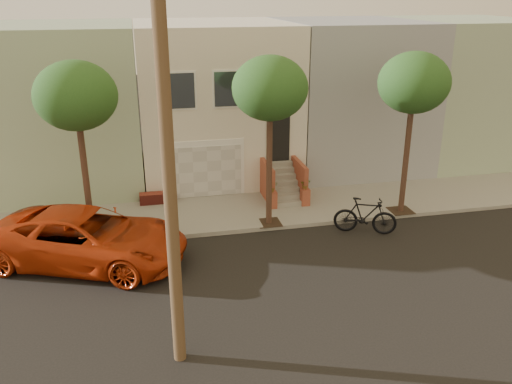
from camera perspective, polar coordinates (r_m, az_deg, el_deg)
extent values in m
plane|color=black|center=(16.87, 1.23, -9.41)|extent=(90.00, 90.00, 0.00)
cube|color=gray|center=(21.52, -2.13, -2.19)|extent=(40.00, 3.70, 0.15)
cube|color=beige|center=(26.03, -4.63, 10.07)|extent=(7.00, 8.00, 7.00)
cube|color=#98AD8C|center=(26.01, -19.81, 8.91)|extent=(6.50, 8.00, 7.00)
cube|color=gray|center=(27.78, 9.63, 10.54)|extent=(6.50, 8.00, 7.00)
cube|color=#98AD8C|center=(30.79, 21.13, 10.44)|extent=(6.50, 8.00, 7.00)
cube|color=white|center=(22.66, -5.28, 2.52)|extent=(3.20, 0.12, 2.50)
cube|color=silver|center=(22.63, -5.26, 2.23)|extent=(2.90, 0.06, 2.20)
cube|color=gray|center=(21.36, -4.51, -2.18)|extent=(3.20, 3.70, 0.02)
cube|color=maroon|center=(22.56, -10.64, -0.63)|extent=(1.40, 0.45, 0.44)
cube|color=black|center=(22.85, 2.40, 5.76)|extent=(1.00, 0.06, 2.00)
cube|color=#3F4751|center=(21.70, -7.96, 10.73)|extent=(1.00, 0.06, 1.40)
cube|color=white|center=(21.72, -7.96, 10.73)|extent=(1.15, 0.05, 1.55)
cube|color=#3F4751|center=(21.91, -3.18, 10.99)|extent=(1.00, 0.06, 1.40)
cube|color=white|center=(21.93, -3.19, 11.00)|extent=(1.15, 0.05, 1.55)
cube|color=#3F4751|center=(22.27, 1.47, 11.17)|extent=(1.00, 0.06, 1.40)
cube|color=white|center=(22.29, 1.46, 11.18)|extent=(1.15, 0.05, 1.55)
cube|color=gray|center=(21.94, 3.50, -1.25)|extent=(1.20, 0.28, 0.20)
cube|color=gray|center=(22.12, 3.32, -0.51)|extent=(1.20, 0.28, 0.20)
cube|color=gray|center=(22.30, 3.13, 0.23)|extent=(1.20, 0.28, 0.20)
cube|color=gray|center=(22.48, 2.95, 0.95)|extent=(1.20, 0.28, 0.20)
cube|color=gray|center=(22.67, 2.78, 1.66)|extent=(1.20, 0.28, 0.20)
cube|color=gray|center=(22.86, 2.60, 2.36)|extent=(1.20, 0.28, 0.20)
cube|color=gray|center=(23.06, 2.43, 3.05)|extent=(1.20, 0.28, 0.20)
cube|color=brown|center=(22.28, 1.22, 1.06)|extent=(0.18, 1.96, 1.60)
cube|color=brown|center=(22.64, 4.67, 1.32)|extent=(0.18, 1.96, 1.60)
cube|color=brown|center=(21.64, 1.76, -0.83)|extent=(0.35, 0.35, 0.70)
imported|color=#1A4719|center=(21.44, 1.78, 0.60)|extent=(0.40, 0.35, 0.45)
cube|color=brown|center=(22.01, 5.30, -0.54)|extent=(0.35, 0.35, 0.70)
imported|color=#1A4719|center=(21.81, 5.35, 0.87)|extent=(0.41, 0.35, 0.45)
cube|color=#2D2116|center=(19.98, -17.11, -4.82)|extent=(0.90, 0.90, 0.02)
cylinder|color=#342017|center=(19.19, -17.77, 0.83)|extent=(0.22, 0.22, 4.20)
ellipsoid|color=#1A4719|center=(18.43, -18.81, 9.77)|extent=(2.70, 2.57, 2.29)
cube|color=#2D2116|center=(20.38, 1.38, -3.31)|extent=(0.90, 0.90, 0.02)
cylinder|color=#342017|center=(19.61, 1.43, 2.28)|extent=(0.22, 0.22, 4.20)
ellipsoid|color=#1A4719|center=(18.86, 1.52, 11.09)|extent=(2.70, 2.57, 2.29)
cube|color=#2D2116|center=(22.25, 15.28, -1.94)|extent=(0.90, 0.90, 0.02)
cylinder|color=#342017|center=(21.55, 15.80, 3.21)|extent=(0.22, 0.22, 4.20)
ellipsoid|color=#1A4719|center=(20.87, 16.63, 11.20)|extent=(2.70, 2.57, 2.29)
cylinder|color=#4D3724|center=(11.49, -9.41, 2.83)|extent=(0.30, 0.30, 10.00)
imported|color=#B4300D|center=(18.29, -17.71, -4.72)|extent=(7.20, 5.31, 1.82)
imported|color=black|center=(20.04, 11.66, -2.50)|extent=(2.38, 1.52, 1.39)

